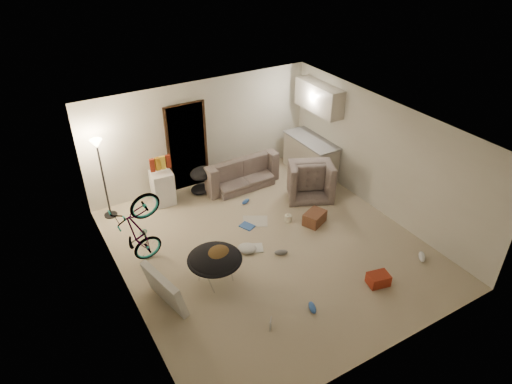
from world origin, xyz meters
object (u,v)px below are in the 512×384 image
drink_case_a (315,218)px  floor_lamp (100,162)px  mini_fridge (163,188)px  juicer (288,218)px  sofa (239,173)px  armchair (307,179)px  tv_box (164,289)px  kitchen_counter (310,157)px  saucer_chair (215,263)px  drink_case_b (378,279)px  bicycle (141,247)px

drink_case_a → floor_lamp: bearing=122.7°
mini_fridge → juicer: (2.01, -2.02, -0.30)m
sofa → floor_lamp: bearing=-5.1°
armchair → tv_box: tv_box is taller
kitchen_counter → saucer_chair: kitchen_counter is taller
drink_case_b → juicer: (-0.31, 2.40, -0.02)m
kitchen_counter → saucer_chair: bearing=-148.1°
mini_fridge → juicer: 2.86m
mini_fridge → drink_case_a: bearing=-40.2°
drink_case_a → tv_box: bearing=166.5°
kitchen_counter → drink_case_b: 4.10m
armchair → mini_fridge: size_ratio=1.32×
armchair → juicer: armchair is taller
armchair → mini_fridge: 3.30m
armchair → kitchen_counter: bearing=-105.1°
bicycle → mini_fridge: bicycle is taller
bicycle → drink_case_a: size_ratio=3.42×
sofa → juicer: size_ratio=8.71×
kitchen_counter → bicycle: 4.90m
saucer_chair → drink_case_b: (2.44, -1.53, -0.30)m
juicer → saucer_chair: bearing=-157.8°
tv_box → sofa: bearing=31.6°
armchair → bicycle: size_ratio=0.64×
drink_case_a → juicer: size_ratio=2.21×
saucer_chair → drink_case_b: saucer_chair is taller
saucer_chair → drink_case_a: bearing=11.6°
tv_box → juicer: (3.10, 0.95, -0.24)m
armchair → saucer_chair: bearing=52.6°
drink_case_a → mini_fridge: bearing=112.7°
sofa → juicer: bearing=92.9°
mini_fridge → drink_case_b: 4.99m
floor_lamp → juicer: floor_lamp is taller
kitchen_counter → drink_case_a: kitchen_counter is taller
floor_lamp → armchair: size_ratio=1.78×
floor_lamp → saucer_chair: 3.30m
armchair → saucer_chair: 3.59m
saucer_chair → floor_lamp: bearing=109.6°
tv_box → drink_case_b: bearing=-35.6°
saucer_chair → tv_box: bearing=-175.3°
bicycle → saucer_chair: bicycle is taller
floor_lamp → drink_case_a: 4.55m
floor_lamp → bicycle: floor_lamp is taller
mini_fridge → saucer_chair: mini_fridge is taller
drink_case_a → drink_case_b: size_ratio=1.27×
kitchen_counter → drink_case_a: 2.19m
floor_lamp → juicer: size_ratio=8.57×
kitchen_counter → sofa: size_ratio=0.82×
juicer → floor_lamp: bearing=146.5°
floor_lamp → bicycle: size_ratio=1.13×
kitchen_counter → bicycle: (-4.73, -1.26, -0.02)m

